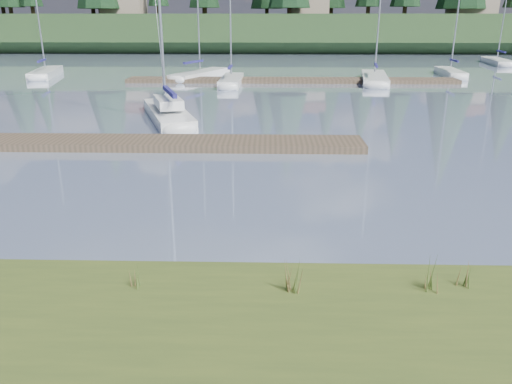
{
  "coord_description": "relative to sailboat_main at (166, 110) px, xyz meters",
  "views": [
    {
      "loc": [
        0.27,
        -10.26,
        4.9
      ],
      "look_at": [
        0.01,
        -0.5,
        1.46
      ],
      "focal_mm": 35.0,
      "sensor_mm": 36.0,
      "label": 1
    }
  ],
  "objects": [
    {
      "name": "weed_4",
      "position": [
        8.16,
        -17.41,
        0.08
      ],
      "size": [
        0.17,
        0.14,
        0.36
      ],
      "color": "#475B23",
      "rests_on": "bank"
    },
    {
      "name": "dock_near",
      "position": [
        1.01,
        -6.03,
        -0.27
      ],
      "size": [
        16.0,
        2.0,
        0.3
      ],
      "primitive_type": "cube",
      "color": "#4C3D2C",
      "rests_on": "ground"
    },
    {
      "name": "sailboat_bg_0",
      "position": [
        -14.45,
        19.48,
        -0.1
      ],
      "size": [
        3.44,
        8.57,
        12.15
      ],
      "rotation": [
        0.0,
        0.0,
        1.79
      ],
      "color": "white",
      "rests_on": "ground"
    },
    {
      "name": "house_0",
      "position": [
        -16.99,
        54.97,
        6.89
      ],
      "size": [
        6.3,
        5.3,
        4.65
      ],
      "color": "gray",
      "rests_on": "ridge"
    },
    {
      "name": "weed_1",
      "position": [
        5.61,
        -17.58,
        0.18
      ],
      "size": [
        0.17,
        0.14,
        0.59
      ],
      "color": "#475B23",
      "rests_on": "bank"
    },
    {
      "name": "sailboat_bg_2",
      "position": [
        2.37,
        14.02,
        -0.09
      ],
      "size": [
        1.55,
        7.38,
        11.13
      ],
      "rotation": [
        0.0,
        0.0,
        1.56
      ],
      "color": "white",
      "rests_on": "ground"
    },
    {
      "name": "house_1",
      "position": [
        11.01,
        55.97,
        6.89
      ],
      "size": [
        6.3,
        5.3,
        4.65
      ],
      "color": "gray",
      "rests_on": "ridge"
    },
    {
      "name": "ridge",
      "position": [
        5.01,
        57.97,
        2.08
      ],
      "size": [
        200.0,
        20.0,
        5.0
      ],
      "primitive_type": "cube",
      "color": "#1F3519",
      "rests_on": "ground"
    },
    {
      "name": "sailboat_main",
      "position": [
        0.0,
        0.0,
        0.0
      ],
      "size": [
        4.2,
        8.2,
        11.77
      ],
      "rotation": [
        0.0,
        0.0,
        1.91
      ],
      "color": "white",
      "rests_on": "ground"
    },
    {
      "name": "weed_3",
      "position": [
        2.93,
        -17.54,
        0.14
      ],
      "size": [
        0.17,
        0.14,
        0.5
      ],
      "color": "#475B23",
      "rests_on": "bank"
    },
    {
      "name": "sailboat_bg_5",
      "position": [
        30.28,
        32.4,
        -0.1
      ],
      "size": [
        2.9,
        8.75,
        12.21
      ],
      "rotation": [
        0.0,
        0.0,
        1.43
      ],
      "color": "white",
      "rests_on": "ground"
    },
    {
      "name": "weed_0",
      "position": [
        5.77,
        -17.66,
        0.21
      ],
      "size": [
        0.17,
        0.14,
        0.67
      ],
      "color": "#475B23",
      "rests_on": "bank"
    },
    {
      "name": "weed_5",
      "position": [
        8.77,
        -17.39,
        0.14
      ],
      "size": [
        0.17,
        0.14,
        0.51
      ],
      "color": "#475B23",
      "rests_on": "bank"
    },
    {
      "name": "weed_2",
      "position": [
        8.15,
        -17.51,
        0.24
      ],
      "size": [
        0.17,
        0.14,
        0.75
      ],
      "color": "#475B23",
      "rests_on": "bank"
    },
    {
      "name": "sailboat_bg_4",
      "position": [
        21.11,
        20.28,
        -0.1
      ],
      "size": [
        2.02,
        7.23,
        10.61
      ],
      "rotation": [
        0.0,
        0.0,
        1.48
      ],
      "color": "white",
      "rests_on": "ground"
    },
    {
      "name": "sailboat_bg_1",
      "position": [
        -0.31,
        18.38,
        -0.1
      ],
      "size": [
        4.81,
        8.5,
        12.64
      ],
      "rotation": [
        0.0,
        0.0,
        1.18
      ],
      "color": "white",
      "rests_on": "ground"
    },
    {
      "name": "ground",
      "position": [
        5.01,
        14.97,
        -0.42
      ],
      "size": [
        200.0,
        200.0,
        0.0
      ],
      "primitive_type": "plane",
      "color": "#8190AC",
      "rests_on": "ground"
    },
    {
      "name": "mud_lip",
      "position": [
        5.01,
        -16.63,
        -0.35
      ],
      "size": [
        60.0,
        0.5,
        0.14
      ],
      "primitive_type": "cube",
      "color": "#33281C",
      "rests_on": "ground"
    },
    {
      "name": "sailboat_bg_3",
      "position": [
        13.75,
        16.15,
        -0.1
      ],
      "size": [
        3.24,
        9.53,
        13.59
      ],
      "rotation": [
        0.0,
        0.0,
        1.42
      ],
      "color": "white",
      "rests_on": "ground"
    },
    {
      "name": "dock_far",
      "position": [
        7.01,
        14.97,
        -0.27
      ],
      "size": [
        26.0,
        2.2,
        0.3
      ],
      "primitive_type": "cube",
      "color": "#4C3D2C",
      "rests_on": "ground"
    }
  ]
}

